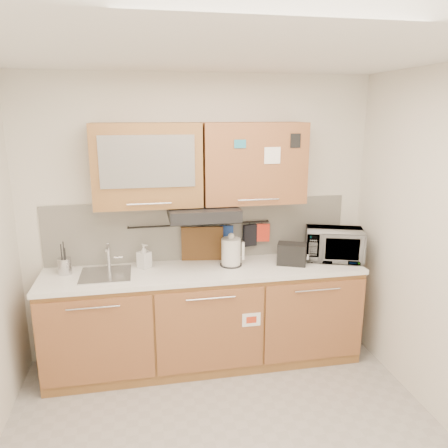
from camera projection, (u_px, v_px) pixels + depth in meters
name	position (u px, v px, depth m)	size (l,w,h in m)	color
ceiling	(234.00, 47.00, 2.31)	(3.20, 3.20, 0.00)	white
wall_back	(199.00, 219.00, 4.06)	(3.20, 3.20, 0.00)	silver
base_cabinet	(205.00, 322.00, 3.99)	(2.80, 0.64, 0.88)	olive
countertop	(205.00, 271.00, 3.86)	(2.82, 0.62, 0.04)	white
backsplash	(200.00, 230.00, 4.07)	(2.80, 0.02, 0.56)	silver
upper_cabinets	(201.00, 164.00, 3.76)	(1.82, 0.37, 0.70)	olive
range_hood	(203.00, 212.00, 3.79)	(0.60, 0.46, 0.10)	black
sink	(106.00, 274.00, 3.72)	(0.42, 0.40, 0.26)	silver
utensil_rail	(200.00, 224.00, 4.02)	(0.02, 0.02, 1.30)	black
utensil_crock	(65.00, 266.00, 3.72)	(0.14, 0.14, 0.28)	#B7B7BC
kettle	(231.00, 253.00, 3.92)	(0.22, 0.20, 0.30)	silver
toaster	(292.00, 254.00, 3.95)	(0.30, 0.24, 0.20)	black
microwave	(334.00, 244.00, 4.08)	(0.52, 0.35, 0.29)	#999999
soap_bottle	(144.00, 256.00, 3.86)	(0.10, 0.10, 0.22)	#999999
cutting_board	(202.00, 252.00, 4.07)	(0.39, 0.03, 0.48)	brown
oven_mitt	(227.00, 236.00, 4.08)	(0.13, 0.03, 0.21)	navy
dark_pouch	(250.00, 235.00, 4.12)	(0.13, 0.04, 0.21)	black
pot_holder	(262.00, 233.00, 4.14)	(0.14, 0.02, 0.17)	red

